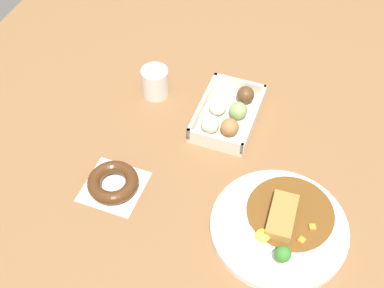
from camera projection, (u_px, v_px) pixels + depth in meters
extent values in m
plane|color=brown|center=(238.00, 165.00, 1.11)|extent=(1.60, 1.60, 0.00)
cylinder|color=white|center=(279.00, 227.00, 1.00)|extent=(0.28, 0.28, 0.02)
cylinder|color=brown|center=(290.00, 212.00, 1.01)|extent=(0.18, 0.18, 0.01)
cube|color=#A87538|center=(282.00, 216.00, 0.98)|extent=(0.11, 0.05, 0.02)
cylinder|color=white|center=(262.00, 238.00, 0.97)|extent=(0.06, 0.06, 0.00)
ellipsoid|color=yellow|center=(263.00, 235.00, 0.96)|extent=(0.03, 0.03, 0.02)
cylinder|color=#8CB766|center=(281.00, 259.00, 0.93)|extent=(0.01, 0.01, 0.02)
sphere|color=#387A2D|center=(283.00, 254.00, 0.92)|extent=(0.03, 0.03, 0.03)
cube|color=orange|center=(301.00, 241.00, 0.96)|extent=(0.02, 0.02, 0.01)
cube|color=orange|center=(312.00, 228.00, 0.98)|extent=(0.02, 0.02, 0.01)
cube|color=beige|center=(227.00, 117.00, 1.20)|extent=(0.21, 0.13, 0.01)
cube|color=beige|center=(215.00, 141.00, 1.12)|extent=(0.01, 0.13, 0.03)
cube|color=beige|center=(240.00, 84.00, 1.24)|extent=(0.01, 0.13, 0.03)
cube|color=beige|center=(253.00, 118.00, 1.17)|extent=(0.21, 0.01, 0.03)
cube|color=beige|center=(203.00, 105.00, 1.20)|extent=(0.21, 0.01, 0.03)
sphere|color=#9E6B3D|center=(230.00, 127.00, 1.14)|extent=(0.04, 0.04, 0.04)
sphere|color=#84A860|center=(238.00, 111.00, 1.17)|extent=(0.04, 0.04, 0.04)
sphere|color=brown|center=(245.00, 95.00, 1.21)|extent=(0.04, 0.04, 0.04)
sphere|color=#EFE5C6|center=(210.00, 124.00, 1.15)|extent=(0.04, 0.04, 0.04)
sphere|color=silver|center=(218.00, 106.00, 1.18)|extent=(0.04, 0.04, 0.04)
cube|color=white|center=(114.00, 187.00, 1.07)|extent=(0.13, 0.13, 0.00)
torus|color=#4C2B14|center=(113.00, 182.00, 1.06)|extent=(0.11, 0.11, 0.03)
cylinder|color=silver|center=(155.00, 82.00, 1.23)|extent=(0.07, 0.07, 0.08)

